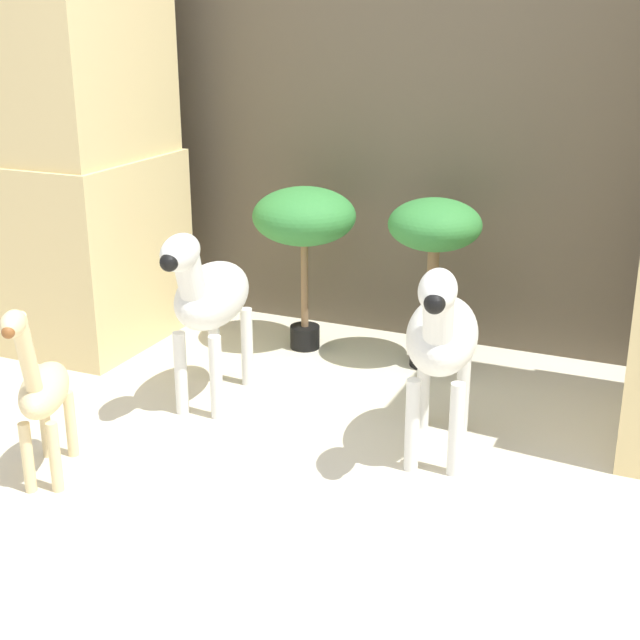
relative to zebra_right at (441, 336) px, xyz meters
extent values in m
plane|color=beige|center=(-0.40, -0.74, -0.38)|extent=(14.00, 14.00, 0.00)
cube|color=brown|center=(-0.40, 1.00, 0.72)|extent=(6.40, 0.08, 2.20)
cube|color=#DBC184|center=(-1.66, 0.42, -0.01)|extent=(0.72, 0.68, 0.73)
cube|color=#DBC184|center=(-1.66, 0.42, 0.78)|extent=(0.68, 0.64, 0.85)
cylinder|color=silver|center=(0.08, -0.09, -0.24)|extent=(0.04, 0.04, 0.28)
cylinder|color=silver|center=(-0.04, -0.12, -0.24)|extent=(0.04, 0.04, 0.28)
cylinder|color=silver|center=(0.03, 0.19, -0.24)|extent=(0.04, 0.04, 0.28)
cylinder|color=silver|center=(-0.09, 0.16, -0.24)|extent=(0.04, 0.04, 0.28)
ellipsoid|color=silver|center=(-0.01, 0.03, -0.01)|extent=(0.28, 0.44, 0.21)
cylinder|color=silver|center=(0.03, -0.14, 0.12)|extent=(0.11, 0.15, 0.20)
ellipsoid|color=silver|center=(0.04, -0.19, 0.20)|extent=(0.14, 0.20, 0.11)
sphere|color=black|center=(0.05, -0.27, 0.19)|extent=(0.06, 0.06, 0.06)
cube|color=black|center=(0.03, -0.14, 0.13)|extent=(0.04, 0.08, 0.16)
cylinder|color=silver|center=(-0.73, -0.04, -0.24)|extent=(0.04, 0.04, 0.28)
cylinder|color=silver|center=(-0.86, -0.06, -0.24)|extent=(0.04, 0.04, 0.28)
cylinder|color=silver|center=(-0.77, 0.24, -0.24)|extent=(0.04, 0.04, 0.28)
cylinder|color=silver|center=(-0.89, 0.22, -0.24)|extent=(0.04, 0.04, 0.28)
ellipsoid|color=silver|center=(-0.81, 0.09, -0.01)|extent=(0.26, 0.43, 0.21)
cylinder|color=silver|center=(-0.79, -0.08, 0.12)|extent=(0.10, 0.15, 0.20)
ellipsoid|color=silver|center=(-0.78, -0.14, 0.20)|extent=(0.13, 0.20, 0.11)
sphere|color=black|center=(-0.77, -0.21, 0.19)|extent=(0.06, 0.06, 0.06)
cube|color=black|center=(-0.79, -0.08, 0.13)|extent=(0.03, 0.08, 0.16)
cylinder|color=beige|center=(-0.91, -0.63, -0.28)|extent=(0.03, 0.03, 0.21)
cylinder|color=beige|center=(-0.97, -0.66, -0.28)|extent=(0.03, 0.03, 0.21)
cylinder|color=beige|center=(-1.00, -0.44, -0.28)|extent=(0.03, 0.03, 0.21)
cylinder|color=beige|center=(-1.07, -0.48, -0.28)|extent=(0.03, 0.03, 0.21)
ellipsoid|color=beige|center=(-0.99, -0.55, -0.12)|extent=(0.24, 0.32, 0.12)
cylinder|color=beige|center=(-0.93, -0.67, 0.03)|extent=(0.10, 0.13, 0.26)
ellipsoid|color=beige|center=(-0.89, -0.74, 0.15)|extent=(0.10, 0.13, 0.07)
sphere|color=brown|center=(-0.87, -0.78, 0.15)|extent=(0.03, 0.03, 0.03)
cylinder|color=black|center=(-0.73, 0.65, -0.34)|extent=(0.12, 0.12, 0.09)
cylinder|color=brown|center=(-0.73, 0.65, -0.12)|extent=(0.03, 0.03, 0.33)
ellipsoid|color=#337F38|center=(-0.73, 0.65, 0.15)|extent=(0.39, 0.39, 0.22)
cylinder|color=black|center=(-0.23, 0.67, -0.32)|extent=(0.15, 0.15, 0.12)
cylinder|color=brown|center=(-0.23, 0.67, -0.10)|extent=(0.04, 0.04, 0.33)
ellipsoid|color=#337F38|center=(-0.23, 0.67, 0.16)|extent=(0.34, 0.34, 0.19)
camera|label=1|loc=(0.64, -2.34, 0.90)|focal=50.00mm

